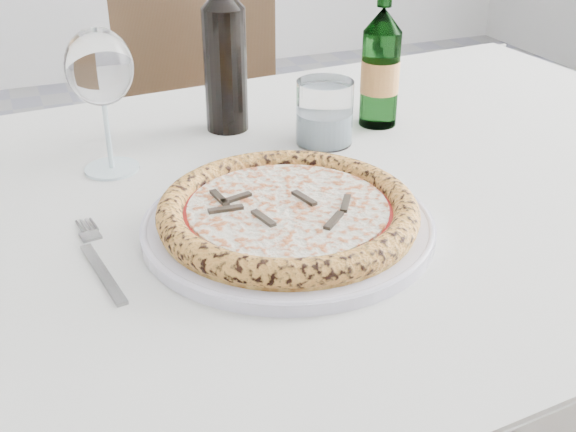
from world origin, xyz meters
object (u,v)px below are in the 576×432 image
at_px(pizza, 288,211).
at_px(wine_glass, 100,70).
at_px(dining_table, 260,251).
at_px(wine_bottle, 225,57).
at_px(chair_far, 196,135).
at_px(plate, 288,225).
at_px(beer_bottle, 381,67).
at_px(tumbler, 324,117).

height_order(pizza, wine_glass, wine_glass).
height_order(dining_table, pizza, pizza).
relative_size(wine_glass, wine_bottle, 0.74).
xyz_separation_m(chair_far, plate, (-0.12, -0.88, 0.23)).
bearing_deg(beer_bottle, wine_glass, -177.47).
distance_m(pizza, beer_bottle, 0.38).
relative_size(wine_glass, beer_bottle, 0.85).
distance_m(plate, beer_bottle, 0.38).
distance_m(pizza, wine_bottle, 0.35).
bearing_deg(tumbler, pizza, -123.34).
xyz_separation_m(tumbler, beer_bottle, (0.11, 0.04, 0.05)).
distance_m(dining_table, plate, 0.14).
relative_size(chair_far, beer_bottle, 4.08).
xyz_separation_m(plate, beer_bottle, (0.26, 0.27, 0.08)).
bearing_deg(wine_bottle, tumbler, -43.36).
bearing_deg(chair_far, pizza, -98.02).
distance_m(plate, tumbler, 0.28).
height_order(chair_far, wine_glass, wine_glass).
bearing_deg(dining_table, plate, -90.00).
distance_m(tumbler, beer_bottle, 0.13).
xyz_separation_m(dining_table, tumbler, (0.15, 0.13, 0.12)).
relative_size(chair_far, wine_bottle, 3.52).
bearing_deg(tumbler, wine_bottle, 136.64).
bearing_deg(pizza, wine_bottle, 83.83).
height_order(chair_far, pizza, chair_far).
xyz_separation_m(chair_far, pizza, (-0.12, -0.88, 0.25)).
bearing_deg(pizza, plate, 16.22).
bearing_deg(pizza, beer_bottle, 45.71).
distance_m(dining_table, tumbler, 0.23).
relative_size(plate, beer_bottle, 1.48).
relative_size(plate, tumbler, 3.60).
bearing_deg(plate, wine_bottle, 83.83).
bearing_deg(wine_bottle, plate, -96.17).
distance_m(dining_table, chair_far, 0.80).
relative_size(tumbler, beer_bottle, 0.41).
relative_size(pizza, wine_glass, 1.54).
distance_m(chair_far, pizza, 0.92).
distance_m(wine_glass, wine_bottle, 0.22).
xyz_separation_m(dining_table, chair_far, (0.12, 0.78, -0.14)).
bearing_deg(dining_table, pizza, -90.00).
height_order(wine_glass, tumbler, wine_glass).
relative_size(plate, wine_bottle, 1.28).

